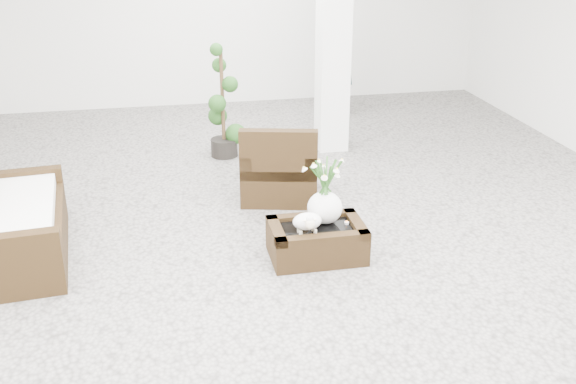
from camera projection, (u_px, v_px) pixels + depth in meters
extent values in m
plane|color=gray|center=(286.00, 245.00, 6.76)|extent=(11.00, 11.00, 0.00)
cube|color=white|center=(334.00, 22.00, 8.82)|extent=(0.40, 0.40, 3.50)
cube|color=#33220F|center=(317.00, 242.00, 6.47)|extent=(0.90, 0.60, 0.31)
ellipsoid|color=white|center=(307.00, 223.00, 6.26)|extent=(0.28, 0.23, 0.21)
cylinder|color=white|center=(347.00, 223.00, 6.48)|extent=(0.04, 0.04, 0.03)
cube|color=#33220F|center=(280.00, 159.00, 7.74)|extent=(1.03, 1.00, 0.92)
cube|color=#33220F|center=(17.00, 214.00, 6.35)|extent=(0.97, 1.77, 0.91)
imported|color=#2A515D|center=(338.00, 55.00, 10.71)|extent=(0.55, 0.76, 1.93)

